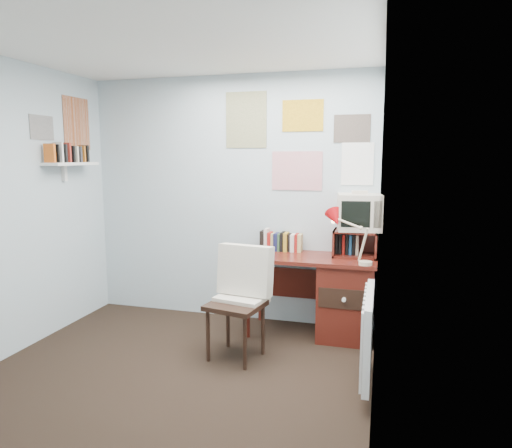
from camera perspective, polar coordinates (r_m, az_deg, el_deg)
The scene contains 14 objects.
ground at distance 3.53m, azimuth -12.89°, elevation -20.39°, with size 3.50×3.50×0.00m, color black.
back_wall at distance 4.72m, azimuth -3.29°, elevation 3.08°, with size 3.00×0.02×2.50m, color #B0C1C9.
right_wall at distance 2.74m, azimuth 14.98°, elevation -1.07°, with size 0.02×3.50×2.50m, color #B0C1C9.
ceiling at distance 3.20m, azimuth -14.47°, elevation 22.84°, with size 3.00×3.50×0.02m, color white.
desk at distance 4.39m, azimuth 10.44°, elevation -8.73°, with size 1.20×0.55×0.76m.
desk_chair at distance 3.87m, azimuth -2.56°, elevation -10.12°, with size 0.47×0.45×0.92m, color black.
desk_lamp at distance 4.03m, azimuth 13.61°, elevation -2.08°, with size 0.29×0.25×0.42m, color red.
tv_riser at distance 4.37m, azimuth 12.28°, elevation -2.36°, with size 0.40×0.30×0.25m, color #5B1D14.
crt_tv at distance 4.35m, azimuth 12.76°, elevation 1.68°, with size 0.39×0.36×0.37m, color beige.
book_row at distance 4.52m, azimuth 4.33°, elevation -2.04°, with size 0.60×0.14×0.22m, color #5B1D14.
radiator at distance 3.49m, azimuth 13.88°, elevation -13.13°, with size 0.09×0.80×0.60m, color white.
wall_shelf at distance 4.79m, azimuth -22.15°, elevation 6.99°, with size 0.20×0.62×0.24m, color white.
posters_back at distance 4.52m, azimuth 5.19°, elevation 10.43°, with size 1.20×0.01×0.90m, color white.
posters_left at distance 4.86m, azimuth -23.30°, elevation 11.42°, with size 0.01×0.70×0.60m, color white.
Camera 1 is at (1.51, -2.70, 1.69)m, focal length 32.00 mm.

